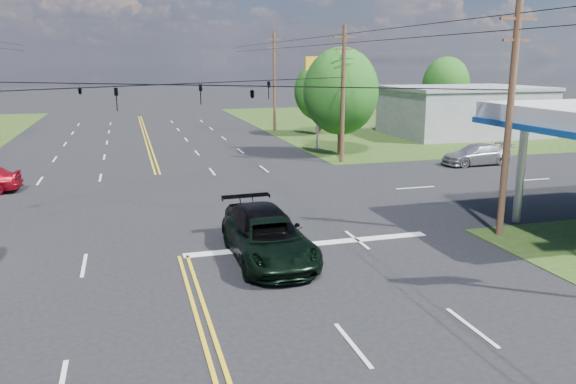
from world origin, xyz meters
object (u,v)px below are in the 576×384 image
object	(u,v)px
tree_right_b	(320,91)
retail_ne	(464,112)
pole_se	(509,117)
pickup_dkgreen	(270,240)
tree_far_r	(446,84)
pole_ne	(343,93)
suv_black	(264,232)
tree_right_a	(341,91)
pole_right_far	(274,80)

from	to	relation	value
tree_right_b	retail_ne	bearing A→B (deg)	-16.50
pole_se	pickup_dkgreen	xyz separation A→B (m)	(-10.00, -0.40, -4.12)
tree_far_r	pole_ne	bearing A→B (deg)	-135.00
pole_ne	suv_black	xyz separation A→B (m)	(-10.00, -17.50, -4.05)
pole_se	tree_right_a	size ratio (longest dim) A/B	1.16
tree_right_a	pole_right_far	bearing A→B (deg)	93.58
pole_se	retail_ne	bearing A→B (deg)	59.62
tree_right_b	tree_far_r	xyz separation A→B (m)	(17.50, 6.00, 0.33)
retail_ne	tree_right_a	world-z (taller)	tree_right_a
pole_right_far	tree_right_b	bearing A→B (deg)	-48.81
pole_right_far	tree_right_a	bearing A→B (deg)	-86.42
pole_ne	tree_far_r	distance (m)	29.70
pole_se	pole_right_far	xyz separation A→B (m)	(0.00, 37.00, 0.25)
pole_right_far	pickup_dkgreen	distance (m)	38.96
tree_far_r	pickup_dkgreen	bearing A→B (deg)	-128.20
retail_ne	suv_black	bearing A→B (deg)	-133.45
pole_ne	tree_right_a	world-z (taller)	pole_ne
retail_ne	tree_right_b	xyz separation A→B (m)	(-13.50, 4.00, 2.02)
pole_se	tree_far_r	size ratio (longest dim) A/B	1.25
suv_black	tree_right_a	bearing A→B (deg)	59.57
pole_se	pole_ne	distance (m)	18.00
tree_far_r	tree_right_a	bearing A→B (deg)	-138.01
pole_ne	pole_right_far	bearing A→B (deg)	90.00
pole_right_far	suv_black	distance (m)	38.09
pickup_dkgreen	suv_black	xyz separation A→B (m)	(0.00, 0.90, 0.07)
retail_ne	pole_right_far	distance (m)	19.02
retail_ne	tree_far_r	xyz separation A→B (m)	(4.00, 10.00, 2.34)
retail_ne	pole_ne	bearing A→B (deg)	-147.09
pole_se	tree_right_a	distance (m)	21.02
pole_right_far	tree_right_a	distance (m)	16.03
retail_ne	tree_far_r	size ratio (longest dim) A/B	1.83
tree_right_a	suv_black	bearing A→B (deg)	-118.22
tree_right_b	tree_right_a	bearing A→B (deg)	-101.77
pole_se	suv_black	bearing A→B (deg)	177.14
tree_right_b	suv_black	bearing A→B (deg)	-112.56
pole_right_far	tree_right_a	xyz separation A→B (m)	(1.00, -16.00, -0.30)
pole_right_far	suv_black	bearing A→B (deg)	-105.32
retail_ne	pole_se	world-z (taller)	pole_se
tree_far_r	suv_black	size ratio (longest dim) A/B	1.29
pole_se	tree_right_b	size ratio (longest dim) A/B	1.34
pole_se	pole_right_far	distance (m)	37.00
pole_se	tree_far_r	xyz separation A→B (m)	(21.00, 39.00, -0.37)
pole_right_far	tree_far_r	xyz separation A→B (m)	(21.00, 2.00, -0.62)
pole_ne	tree_right_b	xyz separation A→B (m)	(3.50, 15.00, -0.70)
pole_right_far	tree_right_a	size ratio (longest dim) A/B	1.22
retail_ne	pole_se	size ratio (longest dim) A/B	1.47
pole_se	suv_black	xyz separation A→B (m)	(-10.00, 0.50, -4.05)
tree_right_b	pickup_dkgreen	bearing A→B (deg)	-112.01
tree_right_b	suv_black	size ratio (longest dim) A/B	1.19
retail_ne	pole_se	distance (m)	33.72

